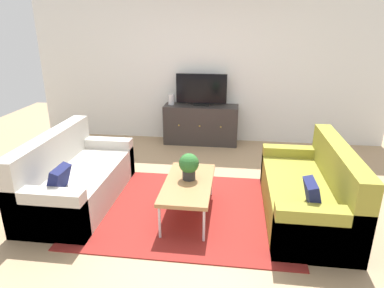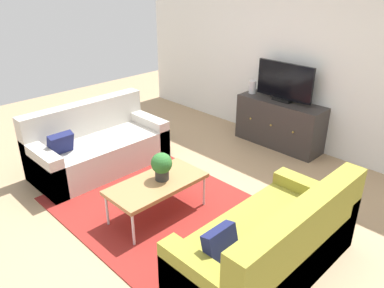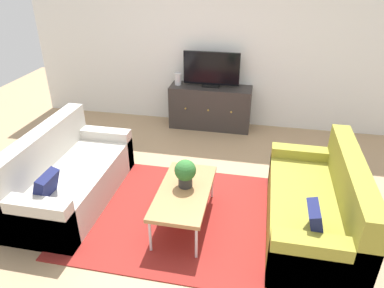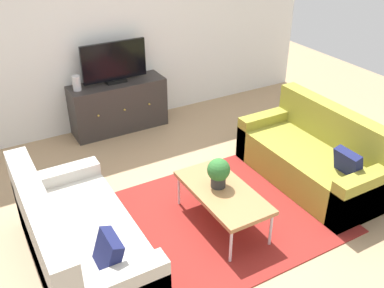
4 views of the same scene
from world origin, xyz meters
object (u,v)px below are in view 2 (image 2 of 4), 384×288
Objects in this scene: potted_plant at (162,165)px; glass_vase at (252,87)px; couch_right_side at (273,249)px; tv_console at (279,123)px; flat_screen_tv at (284,82)px; couch_left_side at (96,147)px; coffee_table at (157,184)px.

glass_vase is (-0.66, 2.44, 0.21)m from potted_plant.
couch_right_side reaches higher than potted_plant.
tv_console is 1.48× the size of flat_screen_tv.
glass_vase reaches higher than potted_plant.
potted_plant is 0.34× the size of flat_screen_tv.
potted_plant is at bearing -87.33° from tv_console.
couch_left_side is at bearing -119.63° from tv_console.
couch_right_side is 1.32× the size of tv_console.
tv_console is 0.71m from glass_vase.
flat_screen_tv is (1.35, 2.39, 0.70)m from couch_left_side.
coffee_table is at bearing -174.18° from couch_right_side.
tv_console is (-1.52, 2.37, 0.07)m from couch_right_side.
glass_vase reaches higher than couch_right_side.
glass_vase reaches higher than tv_console.
coffee_table is 3.46× the size of potted_plant.
flat_screen_tv is (-1.52, 2.39, 0.70)m from couch_right_side.
flat_screen_tv is (-0.11, 2.46, 0.40)m from potted_plant.
couch_left_side reaches higher than potted_plant.
couch_right_side is at bearing 5.82° from coffee_table.
couch_left_side is 8.95× the size of glass_vase.
coffee_table is at bearing -87.36° from flat_screen_tv.
couch_right_side is 1.95× the size of flat_screen_tv.
glass_vase reaches higher than coffee_table.
tv_console is (-0.11, 2.44, -0.24)m from potted_plant.
couch_left_side and couch_right_side have the same top height.
coffee_table is 2.52m from tv_console.
tv_console reaches higher than coffee_table.
tv_console is at bearing 92.66° from coffee_table.
coffee_table is at bearing -87.34° from tv_console.
coffee_table is at bearing -87.54° from potted_plant.
coffee_table is 2.61m from flat_screen_tv.
couch_right_side is 2.92m from flat_screen_tv.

